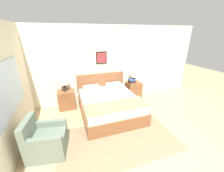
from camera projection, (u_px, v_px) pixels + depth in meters
ground_plane at (146, 157)px, 2.77m from camera, size 16.00×16.00×0.00m
wall_back at (105, 65)px, 4.81m from camera, size 7.24×0.09×2.60m
wall_left at (9, 88)px, 2.79m from camera, size 0.08×5.23×2.60m
area_rug_main at (118, 140)px, 3.21m from camera, size 2.72×1.51×0.01m
bed at (109, 104)px, 4.20m from camera, size 1.67×1.95×1.03m
armchair at (46, 141)px, 2.79m from camera, size 0.81×0.75×0.83m
nightstand_near_window at (67, 100)px, 4.49m from camera, size 0.52×0.46×0.61m
nightstand_by_door at (134, 90)px, 5.23m from camera, size 0.52×0.46×0.61m
table_lamp_near_window at (64, 82)px, 4.27m from camera, size 0.28×0.28×0.45m
table_lamp_by_door at (134, 74)px, 5.01m from camera, size 0.28×0.28×0.45m
book_thick_bottom at (132, 83)px, 5.03m from camera, size 0.20×0.29×0.04m
book_hardcover_middle at (132, 82)px, 5.02m from camera, size 0.25×0.26×0.03m
book_novel_upper at (132, 81)px, 5.01m from camera, size 0.23×0.24×0.03m
book_slim_near_top at (132, 81)px, 5.00m from camera, size 0.26×0.31×0.03m
book_paperback_top at (132, 80)px, 4.99m from camera, size 0.19×0.23×0.03m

